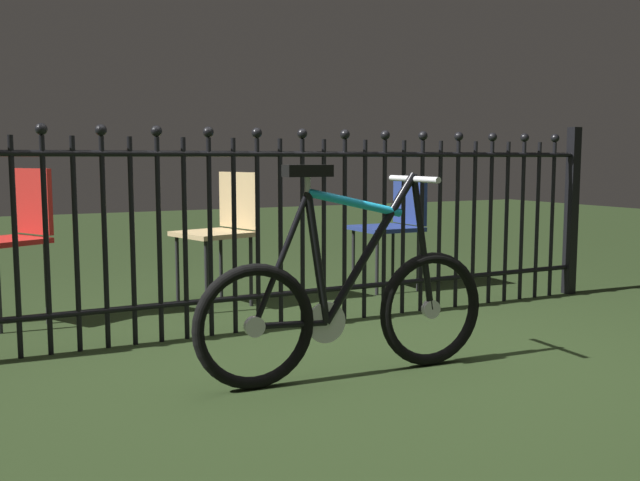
# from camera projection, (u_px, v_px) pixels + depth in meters

# --- Properties ---
(ground_plane) EXTENTS (20.00, 20.00, 0.00)m
(ground_plane) POSITION_uv_depth(u_px,v_px,m) (360.00, 356.00, 3.47)
(ground_plane) COLOR #202F15
(iron_fence) EXTENTS (4.37, 0.07, 1.17)m
(iron_fence) POSITION_uv_depth(u_px,v_px,m) (287.00, 223.00, 4.02)
(iron_fence) COLOR black
(iron_fence) RESTS_ON ground
(bicycle) EXTENTS (1.39, 0.40, 0.93)m
(bicycle) POSITION_uv_depth(u_px,v_px,m) (347.00, 305.00, 3.12)
(bicycle) COLOR black
(bicycle) RESTS_ON ground
(chair_navy) EXTENTS (0.44, 0.44, 0.82)m
(chair_navy) POSITION_uv_depth(u_px,v_px,m) (395.00, 220.00, 5.24)
(chair_navy) COLOR black
(chair_navy) RESTS_ON ground
(chair_red) EXTENTS (0.49, 0.49, 0.90)m
(chair_red) POSITION_uv_depth(u_px,v_px,m) (19.00, 228.00, 4.13)
(chair_red) COLOR black
(chair_red) RESTS_ON ground
(chair_tan) EXTENTS (0.52, 0.52, 0.87)m
(chair_tan) POSITION_uv_depth(u_px,v_px,m) (224.00, 223.00, 4.66)
(chair_tan) COLOR black
(chair_tan) RESTS_ON ground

